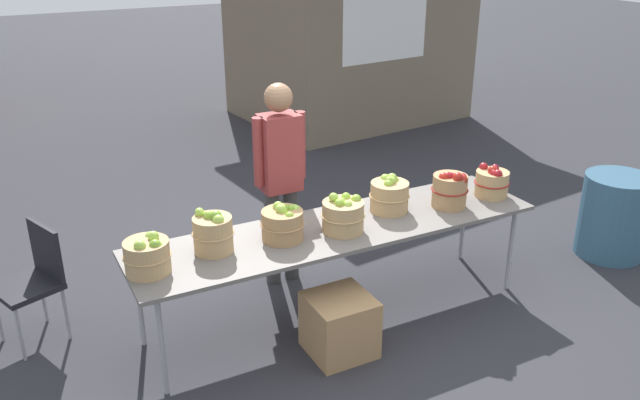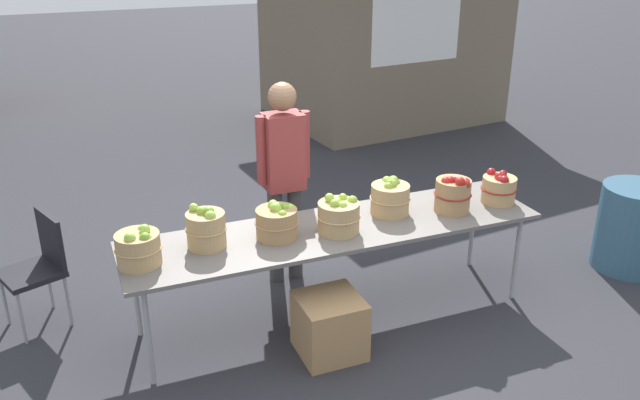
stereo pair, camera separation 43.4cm
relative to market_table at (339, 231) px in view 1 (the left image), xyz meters
The scene contains 14 objects.
ground_plane 0.72m from the market_table, ahead, with size 40.00×40.00×0.00m, color #2D2D33.
market_table is the anchor object (origin of this frame).
apple_basket_green_0 1.41m from the market_table, behind, with size 0.31×0.31×0.27m.
apple_basket_green_1 0.96m from the market_table, behind, with size 0.29×0.29×0.31m.
apple_basket_green_2 0.47m from the market_table, behind, with size 0.31×0.31×0.27m.
apple_basket_green_3 0.17m from the market_table, 95.29° to the right, with size 0.32×0.32×0.28m.
apple_basket_green_4 0.52m from the market_table, ahead, with size 0.31×0.31×0.29m.
apple_basket_red_0 0.97m from the market_table, ahead, with size 0.29×0.29×0.31m.
apple_basket_red_1 1.39m from the market_table, ahead, with size 0.28×0.28×0.27m.
vendor_adult 0.77m from the market_table, 102.13° to the left, with size 0.45×0.23×1.69m.
food_kiosk 5.80m from the market_table, 59.65° to the left, with size 3.79×3.26×2.74m.
folding_chair 2.19m from the market_table, 160.00° to the left, with size 0.52×0.52×0.86m.
trash_barrel 2.72m from the market_table, ahead, with size 0.60×0.60×0.75m, color #335972.
produce_crate 0.69m from the market_table, 117.81° to the right, with size 0.43×0.43×0.43m, color #A87F51.
Camera 1 is at (-2.15, -3.82, 2.82)m, focal length 37.15 mm.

